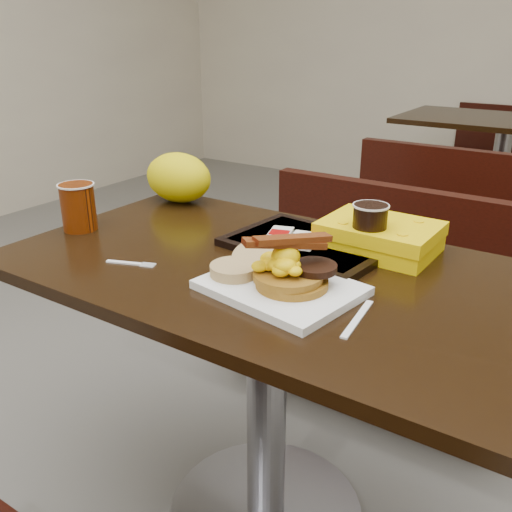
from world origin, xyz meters
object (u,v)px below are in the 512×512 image
Objects in this scene: table_far at (497,182)px; hashbrown_sleeve_left at (281,234)px; clamshell at (380,237)px; bench_far_s at (466,214)px; knife at (358,319)px; paper_bag at (179,177)px; bench_near_n at (375,302)px; coffee_cup_far at (369,227)px; fork at (124,263)px; platter at (281,288)px; hashbrown_sleeve_right at (303,240)px; coffee_cup_near at (78,207)px; pancake_stack at (292,279)px; table_near at (267,403)px; tray at (308,245)px.

hashbrown_sleeve_left is at bearing -90.95° from table_far.
clamshell reaches higher than table_far.
bench_far_s is at bearing 97.09° from clamshell.
knife is (0.27, -2.03, 0.39)m from bench_far_s.
table_far is 2.42m from clamshell.
paper_bag is at bearing 144.52° from hashbrown_sleeve_left.
knife reaches higher than bench_near_n.
bench_near_n is at bearing 107.40° from coffee_cup_far.
fork is at bearing -141.83° from coffee_cup_far.
platter is 3.76× the size of hashbrown_sleeve_right.
clamshell reaches higher than knife.
coffee_cup_far is (0.70, 0.24, 0.01)m from coffee_cup_near.
bench_far_s is at bearing -178.65° from knife.
bench_far_s is 14.21× the size of hashbrown_sleeve_left.
knife is (0.27, -0.83, 0.39)m from bench_near_n.
clamshell is at bearing 20.98° from fork.
pancake_stack reaches higher than bench_far_s.
coffee_cup_far is 0.67m from paper_bag.
pancake_stack is 0.28m from hashbrown_sleeve_left.
coffee_cup_far is at bearing 46.20° from table_near.
fork is at bearing -159.94° from platter.
pancake_stack is at bearing -98.37° from clamshell.
table_near is 2.60m from table_far.
tray is 0.07m from hashbrown_sleeve_left.
platter is at bearing -76.01° from hashbrown_sleeve_left.
bench_near_n is 12.76× the size of hashbrown_sleeve_right.
coffee_cup_near is 0.47× the size of clamshell.
hashbrown_sleeve_right reaches higher than bench_far_s.
table_near is 0.72m from paper_bag.
fork is 0.54× the size of paper_bag.
table_far is 9.78× the size of coffee_cup_near.
hashbrown_sleeve_right is at bearing -89.17° from bench_far_s.
table_far is at bearing 78.59° from coffee_cup_near.
bench_near_n is 0.69m from tray.
platter reaches higher than bench_far_s.
knife is 1.47× the size of coffee_cup_far.
platter is at bearing -32.40° from paper_bag.
platter is at bearing -46.82° from table_near.
pancake_stack is at bearing -99.32° from coffee_cup_far.
table_far is at bearing 90.00° from bench_near_n.
coffee_cup_far reaches higher than fork.
bench_far_s is 3.39× the size of platter.
knife is (0.55, 0.05, 0.00)m from fork.
bench_far_s is at bearing 95.47° from coffee_cup_far.
table_far is at bearing 179.39° from knife.
hashbrown_sleeve_left is at bearing -166.60° from coffee_cup_far.
fork is (-0.27, -0.17, 0.38)m from table_near.
paper_bag is at bearing -101.95° from table_far.
knife is (0.81, -0.05, -0.06)m from coffee_cup_near.
table_near is at bearing 7.59° from coffee_cup_near.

